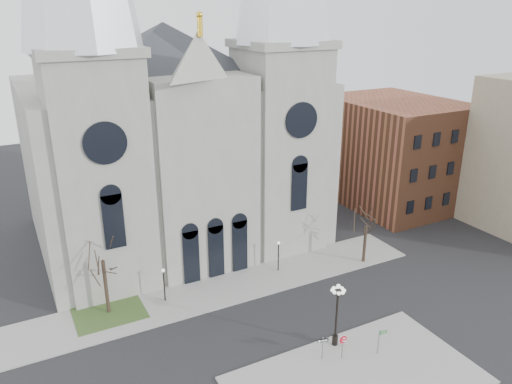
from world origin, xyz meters
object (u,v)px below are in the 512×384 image
stop_sign (343,342)px  globe_lamp (337,307)px  one_way_sign (323,344)px  street_name_sign (380,339)px

stop_sign → globe_lamp: (0.55, 1.65, 1.90)m
stop_sign → one_way_sign: size_ratio=1.10×
street_name_sign → stop_sign: bearing=173.8°
one_way_sign → street_name_sign: (4.30, -1.45, -0.09)m
globe_lamp → stop_sign: bearing=-108.5°
one_way_sign → street_name_sign: bearing=-5.5°
stop_sign → one_way_sign: stop_sign is taller
stop_sign → one_way_sign: bearing=179.2°
one_way_sign → street_name_sign: street_name_sign is taller
one_way_sign → street_name_sign: 4.54m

